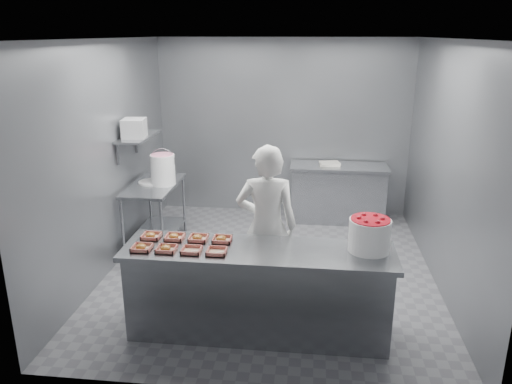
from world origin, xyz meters
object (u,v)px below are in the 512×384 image
at_px(service_counter, 258,291).
at_px(tray_4, 151,236).
at_px(tray_0, 142,247).
at_px(tray_3, 217,251).
at_px(tray_5, 174,237).
at_px(strawberry_tub, 370,234).
at_px(prep_table, 155,205).
at_px(tray_1, 166,249).
at_px(glaze_bucket, 163,169).
at_px(appliance, 134,128).
at_px(tray_7, 222,239).
at_px(tray_6, 198,238).
at_px(tray_2, 192,250).
at_px(back_counter, 338,193).
at_px(worker, 267,227).

height_order(service_counter, tray_4, tray_4).
distance_m(tray_0, tray_3, 0.72).
xyz_separation_m(tray_0, tray_4, (0.00, 0.29, 0.00)).
relative_size(tray_5, strawberry_tub, 0.48).
height_order(prep_table, tray_1, tray_1).
relative_size(glaze_bucket, appliance, 1.55).
relative_size(service_counter, strawberry_tub, 6.69).
xyz_separation_m(tray_4, tray_7, (0.72, 0.00, 0.00)).
relative_size(tray_5, tray_6, 1.00).
bearing_deg(tray_2, tray_4, 149.46).
xyz_separation_m(prep_table, tray_4, (0.55, -1.81, 0.33)).
xyz_separation_m(back_counter, tray_1, (-1.76, -3.39, 0.47)).
relative_size(back_counter, strawberry_tub, 3.86).
relative_size(tray_0, tray_4, 1.00).
height_order(prep_table, tray_0, tray_0).
xyz_separation_m(service_counter, worker, (0.02, 0.60, 0.44)).
relative_size(worker, strawberry_tub, 4.59).
bearing_deg(tray_1, glaze_bucket, 107.25).
distance_m(back_counter, tray_4, 3.72).
height_order(tray_0, tray_7, same).
height_order(tray_6, appliance, appliance).
height_order(tray_5, tray_7, same).
xyz_separation_m(back_counter, tray_6, (-1.52, -3.11, 0.47)).
bearing_deg(tray_5, tray_4, 180.00).
bearing_deg(back_counter, tray_1, -117.38).
distance_m(tray_2, tray_6, 0.29).
bearing_deg(tray_4, worker, 22.22).
xyz_separation_m(tray_0, tray_5, (0.24, 0.29, 0.00)).
bearing_deg(appliance, tray_1, -72.15).
bearing_deg(service_counter, glaze_bucket, 127.60).
distance_m(tray_6, worker, 0.79).
relative_size(prep_table, tray_4, 6.40).
distance_m(tray_3, strawberry_tub, 1.44).
distance_m(prep_table, tray_1, 2.26).
height_order(tray_3, appliance, appliance).
distance_m(tray_5, tray_6, 0.24).
bearing_deg(tray_1, tray_5, 90.00).
xyz_separation_m(tray_4, appliance, (-0.72, 1.69, 0.76)).
height_order(back_counter, tray_2, tray_2).
xyz_separation_m(tray_1, appliance, (-0.96, 1.98, 0.76)).
distance_m(tray_6, glaze_bucket, 2.03).
xyz_separation_m(tray_1, glaze_bucket, (-0.65, 2.10, 0.19)).
distance_m(prep_table, tray_0, 2.19).
bearing_deg(appliance, tray_4, -74.99).
distance_m(glaze_bucket, appliance, 0.66).
height_order(prep_table, strawberry_tub, strawberry_tub).
relative_size(back_counter, tray_3, 8.01).
height_order(tray_1, tray_3, tray_1).
bearing_deg(tray_6, tray_7, 0.00).
xyz_separation_m(tray_3, glaze_bucket, (-1.14, 2.10, 0.20)).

